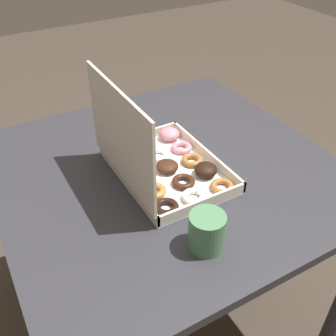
{
  "coord_description": "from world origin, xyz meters",
  "views": [
    {
      "loc": [
        -0.87,
        0.48,
        1.5
      ],
      "look_at": [
        -0.03,
        0.01,
        0.77
      ],
      "focal_mm": 42.0,
      "sensor_mm": 36.0,
      "label": 1
    }
  ],
  "objects": [
    {
      "name": "dining_table",
      "position": [
        0.0,
        0.0,
        0.65
      ],
      "size": [
        1.0,
        1.03,
        0.76
      ],
      "color": "#2D2D33",
      "rests_on": "ground_plane"
    },
    {
      "name": "ground_plane",
      "position": [
        0.0,
        0.0,
        0.0
      ],
      "size": [
        8.0,
        8.0,
        0.0
      ],
      "primitive_type": "plane",
      "color": "#42382D"
    },
    {
      "name": "donut_box",
      "position": [
        -0.02,
        0.04,
        0.81
      ],
      "size": [
        0.4,
        0.3,
        0.32
      ],
      "color": "white",
      "rests_on": "dining_table"
    },
    {
      "name": "coffee_mug",
      "position": [
        -0.34,
        0.07,
        0.81
      ],
      "size": [
        0.09,
        0.09,
        0.1
      ],
      "color": "#4C8456",
      "rests_on": "dining_table"
    }
  ]
}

